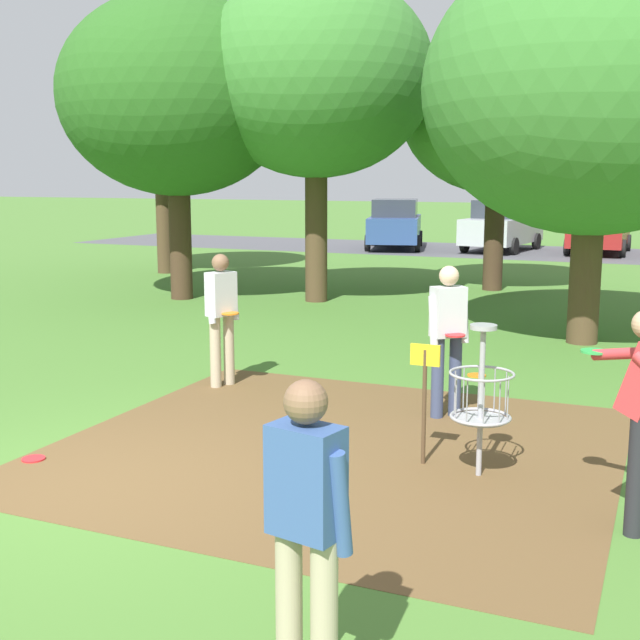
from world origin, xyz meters
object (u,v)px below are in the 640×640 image
(tree_far_left, at_px, (176,96))
(frisbee_mid_grass, at_px, (477,375))
(player_throwing, at_px, (222,312))
(disc_golf_basket, at_px, (475,394))
(parked_car_center_left, at_px, (502,225))
(frisbee_by_tee, at_px, (33,459))
(parked_car_leftmost, at_px, (395,224))
(tree_near_left, at_px, (316,77))
(parked_car_center_right, at_px, (599,227))
(tree_mid_left, at_px, (498,111))
(tree_mid_right, at_px, (161,95))
(player_waiting_left, at_px, (448,332))
(tree_mid_center, at_px, (596,88))
(player_foreground_watching, at_px, (306,525))

(tree_far_left, bearing_deg, frisbee_mid_grass, -31.00)
(player_throwing, relative_size, frisbee_mid_grass, 6.75)
(disc_golf_basket, bearing_deg, parked_car_center_left, 100.43)
(frisbee_by_tee, distance_m, parked_car_leftmost, 24.10)
(player_throwing, bearing_deg, tree_far_left, 126.39)
(frisbee_by_tee, height_order, tree_near_left, tree_near_left)
(parked_car_center_right, bearing_deg, tree_far_left, -116.38)
(tree_mid_left, distance_m, tree_mid_right, 9.18)
(tree_near_left, height_order, tree_far_left, tree_near_left)
(disc_golf_basket, height_order, player_waiting_left, player_waiting_left)
(disc_golf_basket, distance_m, tree_far_left, 12.36)
(tree_mid_right, xyz_separation_m, tree_far_left, (3.13, -4.07, -0.49))
(parked_car_center_left, bearing_deg, tree_mid_center, -74.61)
(player_waiting_left, distance_m, frisbee_mid_grass, 2.26)
(parked_car_center_right, bearing_deg, tree_mid_center, -85.98)
(parked_car_center_left, bearing_deg, disc_golf_basket, -79.57)
(tree_near_left, height_order, parked_car_center_left, tree_near_left)
(tree_mid_center, relative_size, tree_far_left, 0.97)
(frisbee_mid_grass, distance_m, parked_car_center_left, 19.61)
(tree_mid_right, distance_m, parked_car_center_left, 13.50)
(player_waiting_left, xyz_separation_m, frisbee_mid_grass, (-0.11, 2.05, -0.96))
(player_throwing, relative_size, parked_car_center_right, 0.41)
(parked_car_center_left, bearing_deg, player_foreground_watching, -81.03)
(tree_near_left, bearing_deg, tree_mid_left, 46.42)
(player_foreground_watching, distance_m, tree_mid_right, 20.07)
(player_waiting_left, bearing_deg, disc_golf_basket, -67.67)
(parked_car_center_left, distance_m, parked_car_center_right, 3.35)
(tree_mid_left, bearing_deg, tree_mid_center, -65.36)
(frisbee_by_tee, relative_size, frisbee_mid_grass, 0.87)
(disc_golf_basket, height_order, parked_car_center_left, parked_car_center_left)
(parked_car_center_right, bearing_deg, tree_mid_left, -97.66)
(player_foreground_watching, distance_m, frisbee_by_tee, 4.65)
(tree_near_left, height_order, tree_mid_right, tree_near_left)
(player_foreground_watching, relative_size, parked_car_center_left, 0.39)
(tree_mid_left, relative_size, parked_car_leftmost, 1.35)
(frisbee_by_tee, xyz_separation_m, parked_car_leftmost, (-4.16, 23.72, 0.91))
(player_waiting_left, bearing_deg, tree_near_left, 122.96)
(player_foreground_watching, distance_m, tree_mid_left, 16.55)
(player_waiting_left, xyz_separation_m, tree_far_left, (-7.72, 6.62, 3.39))
(tree_mid_left, bearing_deg, parked_car_center_left, 99.92)
(frisbee_by_tee, bearing_deg, parked_car_center_left, 90.69)
(player_foreground_watching, bearing_deg, tree_near_left, 113.32)
(tree_near_left, relative_size, tree_mid_right, 1.00)
(tree_mid_left, bearing_deg, parked_car_leftmost, 119.81)
(player_foreground_watching, relative_size, tree_near_left, 0.25)
(player_throwing, height_order, tree_near_left, tree_near_left)
(player_throwing, height_order, player_waiting_left, same)
(tree_mid_left, xyz_separation_m, tree_mid_center, (2.65, -5.79, -0.15))
(player_throwing, xyz_separation_m, parked_car_center_right, (2.79, 21.51, -0.05))
(frisbee_by_tee, height_order, frisbee_mid_grass, same)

